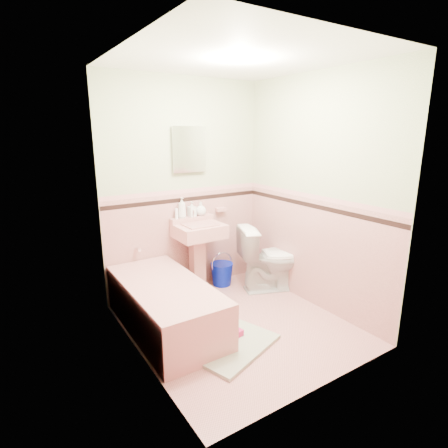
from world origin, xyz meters
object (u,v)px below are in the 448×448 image
soap_bottle_mid (192,209)px  medicine_cabinet (189,149)px  shoe (236,334)px  bathtub (166,307)px  soap_bottle_left (182,208)px  toilet (272,258)px  sink (200,259)px  bucket (222,274)px  soap_bottle_right (201,209)px

soap_bottle_mid → medicine_cabinet: bearing=94.9°
shoe → soap_bottle_mid: bearing=68.8°
bathtub → soap_bottle_mid: 1.26m
bathtub → soap_bottle_mid: soap_bottle_mid is taller
soap_bottle_left → soap_bottle_mid: bearing=0.0°
bathtub → shoe: (0.46, -0.55, -0.16)m
bathtub → toilet: size_ratio=1.86×
soap_bottle_mid → sink: bearing=-90.8°
sink → shoe: 1.16m
toilet → soap_bottle_mid: bearing=75.5°
toilet → shoe: (-1.02, -0.71, -0.34)m
bucket → shoe: bearing=-116.4°
soap_bottle_left → bucket: 1.02m
bathtub → soap_bottle_right: size_ratio=9.13×
bathtub → toilet: 1.50m
bathtub → shoe: size_ratio=10.47×
sink → bathtub: bearing=-142.1°
shoe → medicine_cabinet: bearing=69.1°
shoe → soap_bottle_left: bearing=74.6°
soap_bottle_mid → soap_bottle_left: bearing=180.0°
sink → medicine_cabinet: bearing=90.0°
medicine_cabinet → bucket: size_ratio=1.79×
medicine_cabinet → soap_bottle_left: bearing=-166.6°
toilet → soap_bottle_right: bearing=71.0°
soap_bottle_left → toilet: size_ratio=0.30×
bucket → shoe: (-0.57, -1.14, -0.08)m
soap_bottle_mid → soap_bottle_right: soap_bottle_mid is taller
sink → bucket: size_ratio=3.01×
sink → bucket: bearing=10.3°
soap_bottle_mid → toilet: 1.14m
bathtub → medicine_cabinet: bearing=47.4°
sink → soap_bottle_left: bearing=125.0°
shoe → bucket: bearing=52.3°
medicine_cabinet → toilet: 1.63m
soap_bottle_right → toilet: size_ratio=0.20×
bathtub → bucket: 1.19m
soap_bottle_left → toilet: (0.92, -0.55, -0.63)m
soap_bottle_left → medicine_cabinet: bearing=13.4°
soap_bottle_mid → shoe: soap_bottle_mid is taller
soap_bottle_right → toilet: (0.67, -0.55, -0.59)m
soap_bottle_left → sink: bearing=-55.0°
bucket → shoe: bucket is taller
bathtub → soap_bottle_left: 1.21m
bathtub → sink: (0.68, 0.53, 0.20)m
soap_bottle_right → sink: bearing=-124.5°
sink → medicine_cabinet: medicine_cabinet is taller
sink → soap_bottle_right: bearing=55.5°
soap_bottle_right → shoe: bearing=-105.2°
medicine_cabinet → soap_bottle_right: medicine_cabinet is taller
sink → soap_bottle_mid: 0.60m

